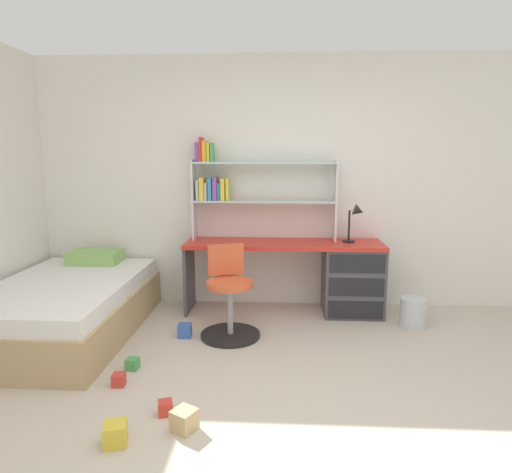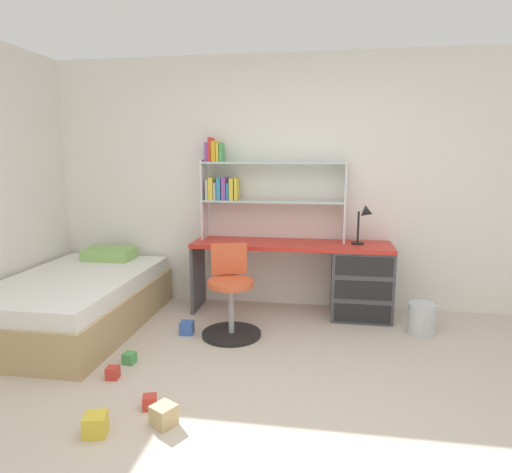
{
  "view_description": "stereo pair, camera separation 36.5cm",
  "coord_description": "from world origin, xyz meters",
  "px_view_note": "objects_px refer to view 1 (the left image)",
  "views": [
    {
      "loc": [
        -0.1,
        -2.26,
        1.55
      ],
      "look_at": [
        -0.29,
        1.33,
        0.9
      ],
      "focal_mm": 31.18,
      "sensor_mm": 36.0,
      "label": 1
    },
    {
      "loc": [
        0.26,
        -2.23,
        1.55
      ],
      "look_at": [
        -0.29,
        1.33,
        0.9
      ],
      "focal_mm": 31.18,
      "sensor_mm": 36.0,
      "label": 2
    }
  ],
  "objects_px": {
    "desk": "(335,274)",
    "toy_block_blue_1": "(185,331)",
    "bookshelf_hutch": "(241,183)",
    "toy_block_green_0": "(132,364)",
    "toy_block_red_5": "(119,380)",
    "toy_block_yellow_2": "(115,434)",
    "toy_block_natural_4": "(184,420)",
    "bed_platform": "(66,307)",
    "swivel_chair": "(229,301)",
    "waste_bin": "(413,313)",
    "toy_block_red_3": "(165,408)",
    "desk_lamp": "(356,217)"
  },
  "relations": [
    {
      "from": "toy_block_yellow_2",
      "to": "toy_block_red_3",
      "type": "xyz_separation_m",
      "value": [
        0.2,
        0.3,
        -0.02
      ]
    },
    {
      "from": "toy_block_red_5",
      "to": "toy_block_yellow_2",
      "type": "bearing_deg",
      "value": -71.43
    },
    {
      "from": "desk",
      "to": "bed_platform",
      "type": "height_order",
      "value": "desk"
    },
    {
      "from": "toy_block_yellow_2",
      "to": "toy_block_natural_4",
      "type": "bearing_deg",
      "value": 22.88
    },
    {
      "from": "bed_platform",
      "to": "toy_block_natural_4",
      "type": "relative_size",
      "value": 15.13
    },
    {
      "from": "toy_block_yellow_2",
      "to": "swivel_chair",
      "type": "bearing_deg",
      "value": 73.48
    },
    {
      "from": "toy_block_green_0",
      "to": "toy_block_red_5",
      "type": "height_order",
      "value": "same"
    },
    {
      "from": "desk",
      "to": "toy_block_blue_1",
      "type": "xyz_separation_m",
      "value": [
        -1.37,
        -0.69,
        -0.34
      ]
    },
    {
      "from": "desk_lamp",
      "to": "bed_platform",
      "type": "height_order",
      "value": "desk_lamp"
    },
    {
      "from": "desk_lamp",
      "to": "toy_block_green_0",
      "type": "distance_m",
      "value": 2.43
    },
    {
      "from": "desk",
      "to": "toy_block_natural_4",
      "type": "bearing_deg",
      "value": -118.3
    },
    {
      "from": "toy_block_red_3",
      "to": "toy_block_blue_1",
      "type": "bearing_deg",
      "value": 96.49
    },
    {
      "from": "waste_bin",
      "to": "toy_block_natural_4",
      "type": "relative_size",
      "value": 2.2
    },
    {
      "from": "bed_platform",
      "to": "waste_bin",
      "type": "height_order",
      "value": "bed_platform"
    },
    {
      "from": "toy_block_red_5",
      "to": "swivel_chair",
      "type": "bearing_deg",
      "value": 53.92
    },
    {
      "from": "toy_block_red_3",
      "to": "toy_block_yellow_2",
      "type": "bearing_deg",
      "value": -123.74
    },
    {
      "from": "bookshelf_hutch",
      "to": "toy_block_natural_4",
      "type": "bearing_deg",
      "value": -93.84
    },
    {
      "from": "bed_platform",
      "to": "toy_block_natural_4",
      "type": "distance_m",
      "value": 1.91
    },
    {
      "from": "toy_block_red_5",
      "to": "desk_lamp",
      "type": "bearing_deg",
      "value": 40.23
    },
    {
      "from": "toy_block_yellow_2",
      "to": "bed_platform",
      "type": "bearing_deg",
      "value": 123.61
    },
    {
      "from": "waste_bin",
      "to": "toy_block_red_5",
      "type": "height_order",
      "value": "waste_bin"
    },
    {
      "from": "desk",
      "to": "toy_block_yellow_2",
      "type": "bearing_deg",
      "value": -123.53
    },
    {
      "from": "waste_bin",
      "to": "toy_block_blue_1",
      "type": "relative_size",
      "value": 2.44
    },
    {
      "from": "swivel_chair",
      "to": "waste_bin",
      "type": "xyz_separation_m",
      "value": [
        1.67,
        0.29,
        -0.18
      ]
    },
    {
      "from": "desk",
      "to": "toy_block_yellow_2",
      "type": "xyz_separation_m",
      "value": [
        -1.44,
        -2.17,
        -0.34
      ]
    },
    {
      "from": "desk_lamp",
      "to": "swivel_chair",
      "type": "bearing_deg",
      "value": -151.27
    },
    {
      "from": "bookshelf_hutch",
      "to": "toy_block_red_3",
      "type": "height_order",
      "value": "bookshelf_hutch"
    },
    {
      "from": "toy_block_green_0",
      "to": "toy_block_red_5",
      "type": "distance_m",
      "value": 0.24
    },
    {
      "from": "toy_block_red_3",
      "to": "desk",
      "type": "bearing_deg",
      "value": 56.51
    },
    {
      "from": "swivel_chair",
      "to": "toy_block_red_5",
      "type": "bearing_deg",
      "value": -126.08
    },
    {
      "from": "desk_lamp",
      "to": "toy_block_blue_1",
      "type": "bearing_deg",
      "value": -155.96
    },
    {
      "from": "toy_block_yellow_2",
      "to": "toy_block_natural_4",
      "type": "xyz_separation_m",
      "value": [
        0.35,
        0.15,
        0.0
      ]
    },
    {
      "from": "desk",
      "to": "swivel_chair",
      "type": "bearing_deg",
      "value": -147.06
    },
    {
      "from": "bed_platform",
      "to": "toy_block_blue_1",
      "type": "bearing_deg",
      "value": -0.84
    },
    {
      "from": "bookshelf_hutch",
      "to": "toy_block_green_0",
      "type": "distance_m",
      "value": 2.03
    },
    {
      "from": "toy_block_blue_1",
      "to": "desk_lamp",
      "type": "bearing_deg",
      "value": 24.04
    },
    {
      "from": "waste_bin",
      "to": "toy_block_green_0",
      "type": "relative_size",
      "value": 3.24
    },
    {
      "from": "toy_block_green_0",
      "to": "toy_block_red_5",
      "type": "xyz_separation_m",
      "value": [
        -0.02,
        -0.24,
        0.0
      ]
    },
    {
      "from": "desk_lamp",
      "to": "waste_bin",
      "type": "relative_size",
      "value": 1.4
    },
    {
      "from": "toy_block_blue_1",
      "to": "toy_block_red_3",
      "type": "relative_size",
      "value": 1.32
    },
    {
      "from": "desk_lamp",
      "to": "swivel_chair",
      "type": "xyz_separation_m",
      "value": [
        -1.17,
        -0.64,
        -0.66
      ]
    },
    {
      "from": "bookshelf_hutch",
      "to": "toy_block_yellow_2",
      "type": "relative_size",
      "value": 11.73
    },
    {
      "from": "bookshelf_hutch",
      "to": "toy_block_green_0",
      "type": "bearing_deg",
      "value": -115.44
    },
    {
      "from": "toy_block_blue_1",
      "to": "toy_block_red_5",
      "type": "bearing_deg",
      "value": -107.73
    },
    {
      "from": "waste_bin",
      "to": "toy_block_green_0",
      "type": "height_order",
      "value": "waste_bin"
    },
    {
      "from": "desk_lamp",
      "to": "toy_block_red_5",
      "type": "relative_size",
      "value": 4.51
    },
    {
      "from": "desk_lamp",
      "to": "toy_block_blue_1",
      "type": "height_order",
      "value": "desk_lamp"
    },
    {
      "from": "toy_block_red_3",
      "to": "toy_block_red_5",
      "type": "distance_m",
      "value": 0.52
    },
    {
      "from": "toy_block_green_0",
      "to": "toy_block_natural_4",
      "type": "height_order",
      "value": "toy_block_natural_4"
    },
    {
      "from": "waste_bin",
      "to": "toy_block_red_5",
      "type": "xyz_separation_m",
      "value": [
        -2.33,
        -1.2,
        -0.09
      ]
    }
  ]
}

